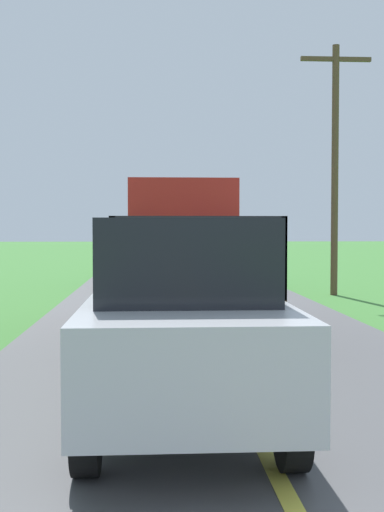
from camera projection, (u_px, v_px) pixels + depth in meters
banana_truck_near at (184, 252)px, 12.03m from camera, size 2.38×5.82×2.80m
banana_truck_far at (178, 242)px, 22.15m from camera, size 2.38×5.81×2.80m
utility_pole_roadside at (335, 161)px, 18.77m from camera, size 2.03×0.20×7.17m
following_car at (182, 319)px, 6.08m from camera, size 1.74×4.10×1.92m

